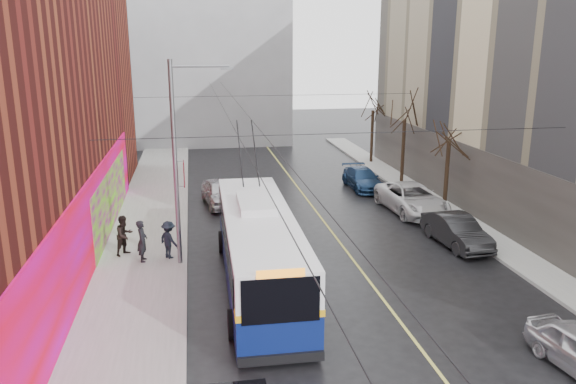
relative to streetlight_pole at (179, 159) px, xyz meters
name	(u,v)px	position (x,y,z in m)	size (l,w,h in m)	color
ground	(392,379)	(6.14, -10.00, -4.85)	(140.00, 140.00, 0.00)	black
sidewalk_left	(145,251)	(-1.86, 2.00, -4.77)	(4.00, 60.00, 0.15)	gray
sidewalk_right	(477,231)	(15.14, 2.00, -4.77)	(2.00, 60.00, 0.15)	gray
lane_line	(329,228)	(7.64, 4.00, -4.84)	(0.12, 50.00, 0.01)	#BFB74C
building_far	(184,50)	(0.14, 34.99, 4.17)	(20.50, 12.10, 18.00)	gray
streetlight_pole	(179,159)	(0.00, 0.00, 0.00)	(2.65, 0.60, 9.00)	slate
catenary_wires	(251,112)	(3.60, 4.77, 1.40)	(18.00, 60.00, 0.22)	black
tree_near	(450,127)	(15.14, 6.00, 0.13)	(3.20, 3.20, 6.40)	black
tree_mid	(405,109)	(15.14, 13.00, 0.41)	(3.20, 3.20, 6.68)	black
tree_far	(373,101)	(15.14, 20.00, 0.30)	(3.20, 3.20, 6.57)	black
pigeons_flying	(270,98)	(3.91, -0.26, 2.54)	(3.73, 2.49, 1.76)	slate
trolleybus	(259,247)	(3.06, -2.71, -3.18)	(3.10, 12.69, 5.98)	#0A1750
parked_car_b	(456,231)	(13.14, 0.37, -4.09)	(1.60, 4.58, 1.51)	#242426
parked_car_c	(412,199)	(13.14, 6.12, -4.03)	(2.73, 5.91, 1.64)	silver
parked_car_d	(363,179)	(11.94, 11.95, -4.16)	(1.94, 4.76, 1.38)	navy
following_car	(220,193)	(2.13, 9.53, -4.06)	(1.86, 4.63, 1.58)	#B9B8BD
pedestrian_a	(142,241)	(-1.79, 0.49, -3.75)	(0.69, 0.45, 1.90)	black
pedestrian_b	(124,235)	(-2.66, 1.44, -3.76)	(0.91, 0.71, 1.87)	black
pedestrian_c	(169,240)	(-0.64, 0.68, -3.83)	(1.12, 0.64, 1.73)	black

